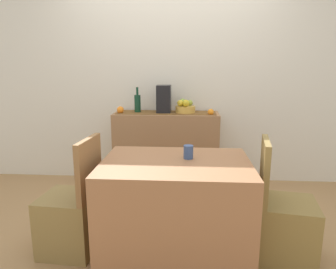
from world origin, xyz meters
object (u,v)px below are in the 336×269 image
at_px(fruit_bowl, 185,109).
at_px(dining_table, 176,209).
at_px(chair_near_window, 72,218).
at_px(chair_by_corner, 284,225).
at_px(sideboard_console, 166,150).
at_px(wine_bottle, 138,103).
at_px(coffee_cup, 188,152).
at_px(coffee_maker, 164,99).

xyz_separation_m(fruit_bowl, dining_table, (-0.05, -1.41, -0.55)).
bearing_deg(dining_table, chair_near_window, -179.90).
height_order(dining_table, chair_by_corner, chair_by_corner).
distance_m(dining_table, chair_by_corner, 0.80).
xyz_separation_m(dining_table, chair_near_window, (-0.80, -0.00, -0.10)).
xyz_separation_m(sideboard_console, wine_bottle, (-0.33, -0.00, 0.55)).
bearing_deg(chair_near_window, fruit_bowl, 59.05).
bearing_deg(chair_by_corner, chair_near_window, -179.85).
relative_size(coffee_cup, chair_by_corner, 0.11).
relative_size(dining_table, coffee_cup, 10.68).
xyz_separation_m(fruit_bowl, coffee_cup, (0.04, -1.33, -0.13)).
relative_size(fruit_bowl, chair_near_window, 0.25).
distance_m(fruit_bowl, wine_bottle, 0.55).
height_order(sideboard_console, fruit_bowl, fruit_bowl).
bearing_deg(sideboard_console, fruit_bowl, 0.00).
bearing_deg(sideboard_console, chair_near_window, -113.97).
height_order(fruit_bowl, chair_by_corner, fruit_bowl).
bearing_deg(fruit_bowl, coffee_maker, 180.00).
bearing_deg(chair_by_corner, coffee_cup, 174.43).
distance_m(fruit_bowl, coffee_maker, 0.27).
distance_m(wine_bottle, coffee_maker, 0.31).
distance_m(coffee_cup, chair_near_window, 1.03).
relative_size(coffee_maker, coffee_cup, 3.15).
height_order(dining_table, chair_near_window, chair_near_window).
relative_size(coffee_maker, chair_near_window, 0.35).
xyz_separation_m(sideboard_console, coffee_cup, (0.26, -1.33, 0.35)).
distance_m(dining_table, chair_near_window, 0.80).
bearing_deg(wine_bottle, dining_table, -70.27).
xyz_separation_m(dining_table, coffee_cup, (0.09, 0.07, 0.42)).
bearing_deg(wine_bottle, chair_by_corner, -47.15).
xyz_separation_m(dining_table, chair_by_corner, (0.80, 0.00, -0.10)).
bearing_deg(sideboard_console, dining_table, -83.03).
height_order(sideboard_console, chair_near_window, chair_near_window).
distance_m(coffee_maker, chair_by_corner, 1.89).
distance_m(sideboard_console, dining_table, 1.42).
distance_m(sideboard_console, coffee_cup, 1.40).
xyz_separation_m(sideboard_console, chair_by_corner, (0.97, -1.40, -0.17)).
bearing_deg(dining_table, coffee_maker, 98.11).
height_order(fruit_bowl, wine_bottle, wine_bottle).
relative_size(fruit_bowl, coffee_cup, 2.28).
bearing_deg(coffee_maker, sideboard_console, 0.00).
distance_m(dining_table, coffee_cup, 0.44).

